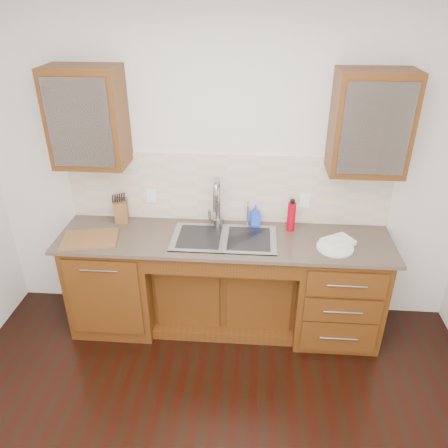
# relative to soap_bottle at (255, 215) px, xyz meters

# --- Properties ---
(wall_back) EXTENTS (4.00, 0.10, 2.70)m
(wall_back) POSITION_rel_soap_bottle_xyz_m (-0.24, 0.13, 0.35)
(wall_back) COLOR silver
(wall_back) RESTS_ON ground
(base_cabinet_left) EXTENTS (0.70, 0.62, 0.88)m
(base_cabinet_left) POSITION_rel_soap_bottle_xyz_m (-1.19, -0.23, -0.56)
(base_cabinet_left) COLOR #593014
(base_cabinet_left) RESTS_ON ground
(base_cabinet_center) EXTENTS (1.20, 0.44, 0.70)m
(base_cabinet_center) POSITION_rel_soap_bottle_xyz_m (-0.24, -0.14, -0.65)
(base_cabinet_center) COLOR #593014
(base_cabinet_center) RESTS_ON ground
(base_cabinet_right) EXTENTS (0.70, 0.62, 0.88)m
(base_cabinet_right) POSITION_rel_soap_bottle_xyz_m (0.71, -0.23, -0.56)
(base_cabinet_right) COLOR #593014
(base_cabinet_right) RESTS_ON ground
(countertop) EXTENTS (2.70, 0.65, 0.03)m
(countertop) POSITION_rel_soap_bottle_xyz_m (-0.24, -0.25, -0.10)
(countertop) COLOR #84705B
(countertop) RESTS_ON base_cabinet_left
(backsplash) EXTENTS (2.70, 0.02, 0.59)m
(backsplash) POSITION_rel_soap_bottle_xyz_m (-0.24, 0.06, 0.21)
(backsplash) COLOR beige
(backsplash) RESTS_ON wall_back
(sink) EXTENTS (0.84, 0.46, 0.19)m
(sink) POSITION_rel_soap_bottle_xyz_m (-0.24, -0.26, -0.17)
(sink) COLOR #9E9EA5
(sink) RESTS_ON countertop
(faucet) EXTENTS (0.04, 0.04, 0.40)m
(faucet) POSITION_rel_soap_bottle_xyz_m (-0.31, -0.03, 0.11)
(faucet) COLOR #999993
(faucet) RESTS_ON countertop
(filter_tap) EXTENTS (0.02, 0.02, 0.24)m
(filter_tap) POSITION_rel_soap_bottle_xyz_m (-0.06, -0.02, 0.03)
(filter_tap) COLOR #999993
(filter_tap) RESTS_ON countertop
(upper_cabinet_left) EXTENTS (0.55, 0.34, 0.75)m
(upper_cabinet_left) POSITION_rel_soap_bottle_xyz_m (-1.29, -0.09, 0.83)
(upper_cabinet_left) COLOR #593014
(upper_cabinet_left) RESTS_ON wall_back
(upper_cabinet_right) EXTENTS (0.55, 0.34, 0.75)m
(upper_cabinet_right) POSITION_rel_soap_bottle_xyz_m (0.81, -0.09, 0.83)
(upper_cabinet_right) COLOR #593014
(upper_cabinet_right) RESTS_ON wall_back
(outlet_left) EXTENTS (0.08, 0.01, 0.12)m
(outlet_left) POSITION_rel_soap_bottle_xyz_m (-0.89, 0.05, 0.12)
(outlet_left) COLOR white
(outlet_left) RESTS_ON backsplash
(outlet_right) EXTENTS (0.08, 0.01, 0.12)m
(outlet_right) POSITION_rel_soap_bottle_xyz_m (0.41, 0.05, 0.12)
(outlet_right) COLOR white
(outlet_right) RESTS_ON backsplash
(soap_bottle) EXTENTS (0.10, 0.10, 0.17)m
(soap_bottle) POSITION_rel_soap_bottle_xyz_m (0.00, 0.00, 0.00)
(soap_bottle) COLOR blue
(soap_bottle) RESTS_ON countertop
(water_bottle) EXTENTS (0.08, 0.08, 0.25)m
(water_bottle) POSITION_rel_soap_bottle_xyz_m (0.30, -0.08, 0.04)
(water_bottle) COLOR #B20011
(water_bottle) RESTS_ON countertop
(plate) EXTENTS (0.37, 0.37, 0.02)m
(plate) POSITION_rel_soap_bottle_xyz_m (0.63, -0.35, -0.08)
(plate) COLOR silver
(plate) RESTS_ON countertop
(dish_towel) EXTENTS (0.29, 0.27, 0.04)m
(dish_towel) POSITION_rel_soap_bottle_xyz_m (0.65, -0.30, -0.05)
(dish_towel) COLOR white
(dish_towel) RESTS_ON plate
(knife_block) EXTENTS (0.14, 0.19, 0.19)m
(knife_block) POSITION_rel_soap_bottle_xyz_m (-1.15, -0.00, 0.01)
(knife_block) COLOR #926028
(knife_block) RESTS_ON countertop
(cutting_board) EXTENTS (0.48, 0.38, 0.02)m
(cutting_board) POSITION_rel_soap_bottle_xyz_m (-1.31, -0.37, -0.08)
(cutting_board) COLOR brown
(cutting_board) RESTS_ON countertop
(cup_left_a) EXTENTS (0.16, 0.16, 0.10)m
(cup_left_a) POSITION_rel_soap_bottle_xyz_m (-1.37, -0.09, 0.78)
(cup_left_a) COLOR silver
(cup_left_a) RESTS_ON upper_cabinet_left
(cup_left_b) EXTENTS (0.14, 0.14, 0.10)m
(cup_left_b) POSITION_rel_soap_bottle_xyz_m (-1.24, -0.09, 0.78)
(cup_left_b) COLOR white
(cup_left_b) RESTS_ON upper_cabinet_left
(cup_right_a) EXTENTS (0.13, 0.13, 0.09)m
(cup_right_a) POSITION_rel_soap_bottle_xyz_m (0.75, -0.09, 0.77)
(cup_right_a) COLOR white
(cup_right_a) RESTS_ON upper_cabinet_right
(cup_right_b) EXTENTS (0.11, 0.11, 0.09)m
(cup_right_b) POSITION_rel_soap_bottle_xyz_m (0.96, -0.09, 0.77)
(cup_right_b) COLOR white
(cup_right_b) RESTS_ON upper_cabinet_right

